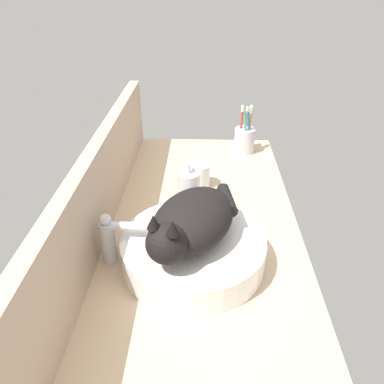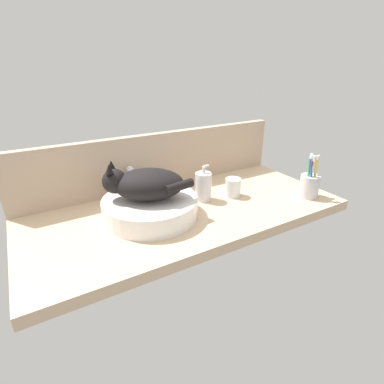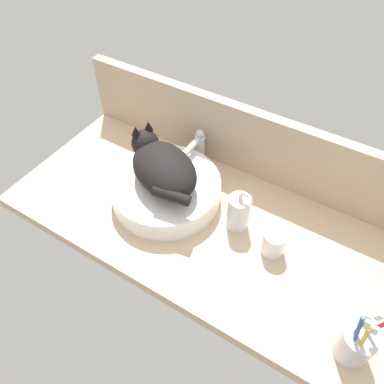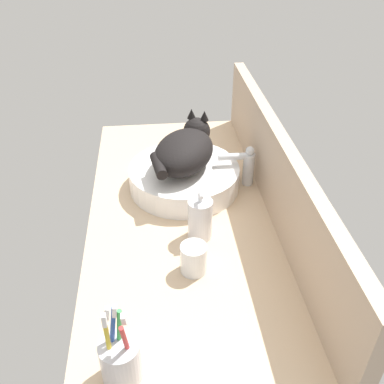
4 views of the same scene
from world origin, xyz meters
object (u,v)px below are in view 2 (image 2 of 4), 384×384
sink_basin (150,207)px  soap_dispenser (203,186)px  faucet (132,181)px  water_glass (233,188)px  toothbrush_cup (309,185)px  cat (145,184)px

sink_basin → soap_dispenser: soap_dispenser is taller
faucet → water_glass: 42.61cm
soap_dispenser → toothbrush_cup: bearing=-26.6°
toothbrush_cup → water_glass: 32.03cm
water_glass → soap_dispenser: bearing=166.7°
faucet → soap_dispenser: soap_dispenser is taller
sink_basin → toothbrush_cup: bearing=-15.5°
toothbrush_cup → water_glass: bearing=148.0°
cat → faucet: cat is taller
sink_basin → water_glass: (37.38, -0.88, -0.20)cm
sink_basin → faucet: (0.16, 19.51, 3.62)cm
cat → soap_dispenser: size_ratio=1.99×
cat → faucet: bearing=85.7°
faucet → soap_dispenser: bearing=-35.5°
faucet → water_glass: faucet is taller
soap_dispenser → toothbrush_cup: (40.01, -20.00, -0.68)cm
soap_dispenser → water_glass: bearing=-13.3°
soap_dispenser → faucet: bearing=144.5°
soap_dispenser → cat: bearing=-176.4°
toothbrush_cup → faucet: bearing=149.9°
faucet → water_glass: size_ratio=1.73×
faucet → cat: bearing=-94.3°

